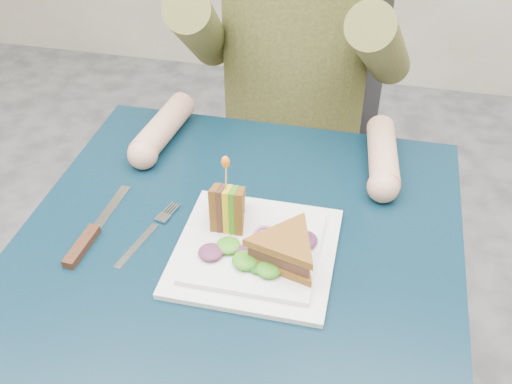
% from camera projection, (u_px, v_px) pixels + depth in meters
% --- Properties ---
extents(table, '(0.75, 0.75, 0.73)m').
position_uv_depth(table, '(238.00, 272.00, 1.06)').
color(table, black).
rests_on(table, ground).
extents(chair, '(0.42, 0.40, 0.93)m').
position_uv_depth(chair, '(297.00, 130.00, 1.63)').
color(chair, '#47474C').
rests_on(chair, ground).
extents(diner, '(0.54, 0.59, 0.74)m').
position_uv_depth(diner, '(296.00, 13.00, 1.31)').
color(diner, '#4D4D23').
rests_on(diner, chair).
extents(plate, '(0.26, 0.26, 0.02)m').
position_uv_depth(plate, '(255.00, 250.00, 0.98)').
color(plate, white).
rests_on(plate, table).
extents(sandwich_flat, '(0.17, 0.17, 0.05)m').
position_uv_depth(sandwich_flat, '(286.00, 250.00, 0.93)').
color(sandwich_flat, brown).
rests_on(sandwich_flat, plate).
extents(sandwich_upright, '(0.08, 0.12, 0.12)m').
position_uv_depth(sandwich_upright, '(227.00, 207.00, 1.00)').
color(sandwich_upright, brown).
rests_on(sandwich_upright, plate).
extents(fork, '(0.06, 0.18, 0.01)m').
position_uv_depth(fork, '(146.00, 235.00, 1.02)').
color(fork, silver).
rests_on(fork, table).
extents(knife, '(0.03, 0.22, 0.02)m').
position_uv_depth(knife, '(88.00, 238.00, 1.01)').
color(knife, silver).
rests_on(knife, table).
extents(toothpick, '(0.01, 0.01, 0.06)m').
position_uv_depth(toothpick, '(226.00, 176.00, 0.96)').
color(toothpick, tan).
rests_on(toothpick, sandwich_upright).
extents(toothpick_frill, '(0.01, 0.01, 0.02)m').
position_uv_depth(toothpick_frill, '(225.00, 162.00, 0.94)').
color(toothpick_frill, orange).
rests_on(toothpick_frill, sandwich_upright).
extents(lettuce_spill, '(0.15, 0.13, 0.02)m').
position_uv_depth(lettuce_spill, '(260.00, 237.00, 0.98)').
color(lettuce_spill, '#337A14').
rests_on(lettuce_spill, plate).
extents(onion_ring, '(0.04, 0.04, 0.02)m').
position_uv_depth(onion_ring, '(265.00, 238.00, 0.97)').
color(onion_ring, '#9E4C7A').
rests_on(onion_ring, plate).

